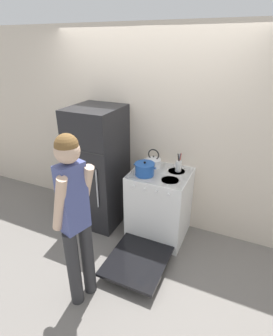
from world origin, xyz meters
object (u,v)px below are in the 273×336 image
Objects in this scene: refrigerator at (99,168)px; person at (75,216)px; stove_range at (158,206)px; utensil_jar at (178,165)px; dutch_oven_pot at (145,169)px; tea_kettle at (154,162)px.

refrigerator is 0.95× the size of person.
utensil_jar reaches higher than stove_range.
dutch_oven_pot is at bearing -8.76° from refrigerator.
utensil_jar is (1.05, 0.15, 0.17)m from refrigerator.
tea_kettle is at bearing 87.21° from dutch_oven_pot.
tea_kettle is at bearing 11.27° from refrigerator.
refrigerator is at bearing -171.76° from utensil_jar.
stove_range is at bearing -135.46° from utensil_jar.
stove_range is 1.34m from person.
refrigerator reaches higher than stove_range.
tea_kettle reaches higher than dutch_oven_pot.
stove_range is at bearing 29.57° from dutch_oven_pot.
person is at bearing -99.97° from dutch_oven_pot.
tea_kettle is (0.01, 0.26, -0.01)m from dutch_oven_pot.
stove_range is at bearing -48.78° from tea_kettle.
stove_range is 0.57m from tea_kettle.
dutch_oven_pot is 0.26m from tea_kettle.
tea_kettle is 0.14× the size of person.
person is (-0.20, -1.35, 0.00)m from tea_kettle.
person is (-0.35, -1.18, 0.53)m from stove_range.
person reaches higher than dutch_oven_pot.
dutch_oven_pot is 1.17× the size of utensil_jar.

